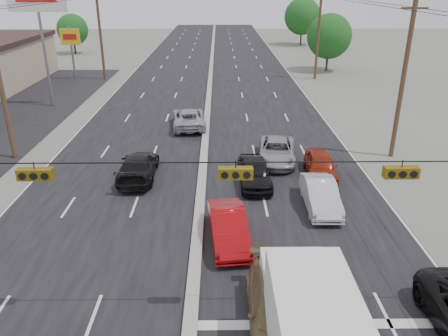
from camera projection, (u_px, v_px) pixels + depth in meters
The scene contains 23 objects.
ground at pixel (191, 316), 15.25m from camera, with size 200.00×200.00×0.00m, color #606356.
road_surface at pixel (209, 100), 42.81m from camera, with size 20.00×160.00×0.02m, color black.
center_median at pixel (209, 99), 42.77m from camera, with size 0.50×160.00×0.20m, color gray.
parking_lot at pixel (13, 115), 38.03m from camera, with size 10.00×42.00×0.02m, color black.
utility_pole_left_b at pixel (0, 81), 26.87m from camera, with size 1.60×0.30×10.00m.
utility_pole_left_c at pixel (100, 35), 49.84m from camera, with size 1.60×0.30×10.00m.
utility_pole_right_b at pixel (403, 80), 27.15m from camera, with size 1.60×0.30×10.00m.
utility_pole_right_c at pixel (318, 34), 50.12m from camera, with size 1.60×0.30×10.00m.
traffic_signals at pixel (232, 172), 13.10m from camera, with size 25.00×0.30×0.54m.
pole_sign_billboard at pixel (37, 5), 37.31m from camera, with size 5.00×0.25×11.00m.
pole_sign_far at pixel (71, 41), 50.08m from camera, with size 2.20×0.25×6.00m.
tree_left_far at pixel (72, 30), 68.66m from camera, with size 4.80×4.80×6.12m.
tree_right_mid at pixel (329, 36), 55.05m from camera, with size 5.60×5.60×7.14m.
tree_right_far at pixel (302, 16), 77.79m from camera, with size 6.40×6.40×8.16m.
box_truck at pixel (309, 325), 12.55m from camera, with size 2.28×6.38×3.23m.
tan_sedan at pixel (281, 312), 14.30m from camera, with size 2.20×5.42×1.57m, color brown.
red_sedan at pixel (228, 227), 19.29m from camera, with size 1.55×4.44×1.46m, color #9F090D.
queue_car_a at pixel (254, 172), 24.80m from camera, with size 1.76×4.38×1.49m, color black.
queue_car_b at pixel (320, 195), 22.21m from camera, with size 1.52×4.36×1.44m, color silver.
queue_car_c at pixel (277, 151), 28.01m from camera, with size 2.32×5.02×1.40m, color #95969C.
queue_car_e at pixel (320, 166), 25.76m from camera, with size 1.72×4.27×1.46m, color maroon.
oncoming_near at pixel (138, 167), 25.62m from camera, with size 2.05×5.03×1.46m, color black.
oncoming_far at pixel (189, 118), 34.63m from camera, with size 2.47×5.35×1.49m, color #A4A5AB.
Camera 1 is at (1.00, -11.98, 10.76)m, focal length 35.00 mm.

